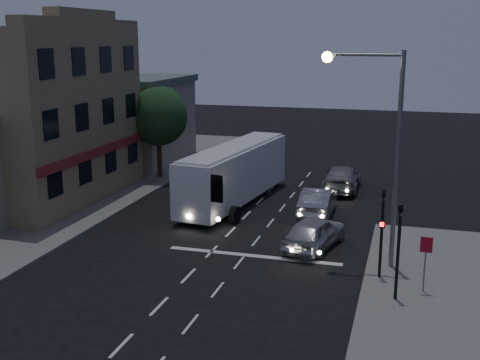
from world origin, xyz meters
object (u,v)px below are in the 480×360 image
(regulatory_sign, at_px, (426,255))
(streetlight, at_px, (382,135))
(traffic_signal_main, at_px, (382,223))
(car_sedan_a, at_px, (318,201))
(car_sedan_b, at_px, (342,178))
(tour_bus, at_px, (235,172))
(car_suv, at_px, (314,232))
(street_tree, at_px, (158,114))
(traffic_signal_side, at_px, (399,240))

(regulatory_sign, relative_size, streetlight, 0.24)
(traffic_signal_main, distance_m, regulatory_sign, 2.14)
(car_sedan_a, distance_m, car_sedan_b, 6.04)
(tour_bus, xyz_separation_m, car_suv, (5.81, -6.55, -1.10))
(car_sedan_b, relative_size, regulatory_sign, 2.42)
(tour_bus, height_order, car_sedan_b, tour_bus)
(car_sedan_a, bearing_deg, traffic_signal_main, 113.86)
(street_tree, bearing_deg, car_suv, -41.59)
(car_suv, distance_m, traffic_signal_main, 4.68)
(regulatory_sign, distance_m, street_tree, 23.40)
(tour_bus, height_order, car_sedan_a, tour_bus)
(car_suv, distance_m, regulatory_sign, 6.37)
(traffic_signal_main, relative_size, streetlight, 0.46)
(streetlight, bearing_deg, tour_bus, 136.92)
(traffic_signal_main, xyz_separation_m, streetlight, (-0.26, 1.42, 3.31))
(car_sedan_b, height_order, street_tree, street_tree)
(regulatory_sign, bearing_deg, car_sedan_a, 120.39)
(street_tree, bearing_deg, streetlight, -39.51)
(streetlight, bearing_deg, car_sedan_a, 117.08)
(traffic_signal_main, relative_size, street_tree, 0.66)
(car_suv, relative_size, traffic_signal_side, 1.09)
(traffic_signal_side, xyz_separation_m, street_tree, (-16.51, 16.22, 2.08))
(traffic_signal_side, height_order, regulatory_sign, traffic_signal_side)
(street_tree, bearing_deg, traffic_signal_main, -42.03)
(car_suv, xyz_separation_m, traffic_signal_main, (3.16, -3.02, 1.66))
(traffic_signal_main, bearing_deg, car_suv, 136.29)
(regulatory_sign, xyz_separation_m, street_tree, (-17.51, 15.26, 2.90))
(car_sedan_a, xyz_separation_m, car_sedan_b, (0.63, 6.00, 0.01))
(car_suv, xyz_separation_m, car_sedan_a, (-0.67, 5.40, 0.01))
(regulatory_sign, height_order, street_tree, street_tree)
(streetlight, bearing_deg, traffic_signal_side, -74.30)
(regulatory_sign, bearing_deg, traffic_signal_main, 149.16)
(traffic_signal_side, relative_size, streetlight, 0.46)
(car_sedan_a, bearing_deg, car_sedan_b, -96.65)
(tour_bus, xyz_separation_m, regulatory_sign, (10.67, -10.58, -0.26))
(traffic_signal_main, relative_size, traffic_signal_side, 1.00)
(traffic_signal_main, height_order, traffic_signal_side, same)
(car_sedan_a, bearing_deg, regulatory_sign, 119.77)
(traffic_signal_side, bearing_deg, regulatory_sign, 43.92)
(car_suv, relative_size, car_sedan_a, 0.96)
(traffic_signal_side, relative_size, street_tree, 0.66)
(traffic_signal_main, relative_size, regulatory_sign, 1.86)
(car_sedan_b, xyz_separation_m, traffic_signal_main, (3.20, -14.43, 1.65))
(traffic_signal_main, xyz_separation_m, regulatory_sign, (1.70, -1.01, -0.82))
(tour_bus, xyz_separation_m, traffic_signal_main, (8.97, -9.57, 0.56))
(tour_bus, bearing_deg, traffic_signal_side, -42.63)
(traffic_signal_main, height_order, streetlight, streetlight)
(traffic_signal_side, height_order, street_tree, street_tree)
(tour_bus, relative_size, traffic_signal_main, 2.79)
(streetlight, relative_size, street_tree, 1.45)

